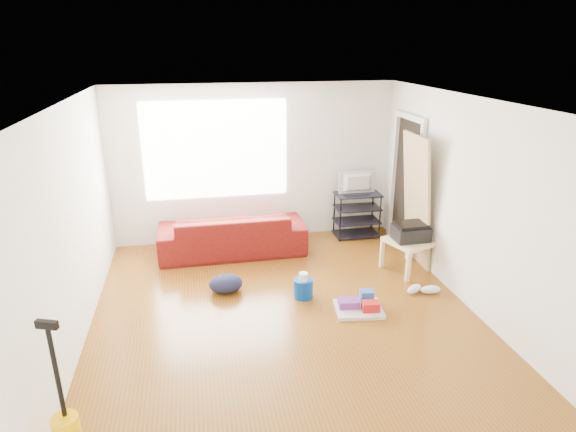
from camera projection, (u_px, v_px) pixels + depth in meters
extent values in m
cube|color=brown|center=(285.00, 315.00, 5.76)|extent=(4.50, 5.00, 0.01)
cube|color=silver|center=(285.00, 102.00, 4.90)|extent=(4.50, 5.00, 0.01)
cube|color=silver|center=(255.00, 164.00, 7.64)|extent=(4.50, 0.01, 2.50)
cube|color=silver|center=(361.00, 351.00, 3.03)|extent=(4.50, 0.01, 2.50)
cube|color=silver|center=(69.00, 232.00, 4.92)|extent=(0.01, 5.00, 2.50)
cube|color=silver|center=(469.00, 204.00, 5.75)|extent=(0.01, 5.00, 2.50)
cube|color=white|center=(216.00, 150.00, 7.42)|extent=(2.20, 0.01, 1.50)
cube|color=white|center=(418.00, 194.00, 6.98)|extent=(0.06, 0.08, 2.00)
cube|color=white|center=(393.00, 177.00, 7.81)|extent=(0.06, 0.08, 2.00)
cube|color=white|center=(410.00, 117.00, 7.04)|extent=(0.06, 0.98, 0.08)
cube|color=black|center=(407.00, 185.00, 7.40)|extent=(0.01, 0.86, 1.98)
imported|color=#530606|center=(233.00, 252.00, 7.47)|extent=(2.21, 0.86, 0.64)
cube|color=black|center=(356.00, 234.00, 8.10)|extent=(0.74, 0.43, 0.03)
cube|color=black|center=(356.00, 221.00, 8.02)|extent=(0.74, 0.43, 0.03)
cube|color=black|center=(357.00, 208.00, 7.94)|extent=(0.74, 0.43, 0.03)
cube|color=black|center=(358.00, 194.00, 7.86)|extent=(0.74, 0.43, 0.03)
cylinder|color=black|center=(340.00, 220.00, 7.76)|extent=(0.03, 0.03, 0.74)
cylinder|color=black|center=(334.00, 212.00, 8.09)|extent=(0.03, 0.03, 0.74)
cylinder|color=black|center=(380.00, 217.00, 7.88)|extent=(0.03, 0.03, 0.74)
cylinder|color=black|center=(372.00, 210.00, 8.21)|extent=(0.03, 0.03, 0.74)
imported|color=black|center=(358.00, 183.00, 7.80)|extent=(0.62, 0.08, 0.35)
cube|color=#DDC386|center=(410.00, 241.00, 6.75)|extent=(0.73, 0.73, 0.05)
cube|color=#DDC386|center=(408.00, 268.00, 6.49)|extent=(0.05, 0.05, 0.42)
cube|color=#DDC386|center=(382.00, 254.00, 6.91)|extent=(0.05, 0.05, 0.42)
cube|color=#DDC386|center=(435.00, 259.00, 6.75)|extent=(0.05, 0.05, 0.42)
cube|color=#DDC386|center=(408.00, 246.00, 7.16)|extent=(0.05, 0.05, 0.42)
cube|color=black|center=(410.00, 233.00, 6.70)|extent=(0.48, 0.37, 0.20)
cube|color=black|center=(411.00, 225.00, 6.66)|extent=(0.43, 0.32, 0.04)
cylinder|color=#04348F|center=(303.00, 297.00, 6.17)|extent=(0.31, 0.31, 0.25)
cylinder|color=white|center=(303.00, 286.00, 6.08)|extent=(0.11, 0.11, 0.10)
cube|color=beige|center=(359.00, 309.00, 5.84)|extent=(0.62, 0.52, 0.05)
cube|color=#B31415|center=(371.00, 306.00, 5.75)|extent=(0.22, 0.16, 0.11)
cube|color=#672C7A|center=(349.00, 303.00, 5.85)|extent=(0.27, 0.21, 0.09)
cube|color=#2852B3|center=(367.00, 296.00, 5.93)|extent=(0.17, 0.15, 0.16)
ellipsoid|color=black|center=(226.00, 292.00, 6.29)|extent=(0.44, 0.36, 0.24)
ellipsoid|color=silver|center=(414.00, 289.00, 6.25)|extent=(0.29, 0.23, 0.11)
ellipsoid|color=silver|center=(430.00, 290.00, 6.23)|extent=(0.27, 0.14, 0.11)
cylinder|color=black|center=(56.00, 373.00, 3.38)|extent=(0.04, 0.04, 0.74)
cube|color=black|center=(47.00, 325.00, 3.24)|extent=(0.16, 0.09, 0.06)
cube|color=tan|center=(411.00, 261.00, 7.17)|extent=(0.24, 0.76, 1.90)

